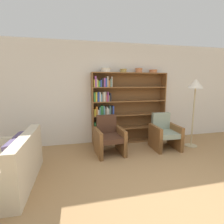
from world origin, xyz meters
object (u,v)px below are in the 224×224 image
at_px(bowl_slate, 123,70).
at_px(couch, 6,168).
at_px(armchair_leather, 109,137).
at_px(floor_lamp, 195,88).
at_px(bowl_copper, 106,70).
at_px(bowl_sage, 153,71).
at_px(bowl_olive, 139,70).
at_px(armchair_cushioned, 164,133).
at_px(bookshelf, 121,109).

bearing_deg(bowl_slate, couch, -147.45).
bearing_deg(armchair_leather, floor_lamp, 175.26).
relative_size(bowl_copper, armchair_leather, 0.31).
bearing_deg(bowl_sage, couch, -154.68).
xyz_separation_m(couch, floor_lamp, (4.19, 0.86, 1.25)).
height_order(bowl_sage, armchair_leather, bowl_sage).
relative_size(bowl_copper, bowl_olive, 1.34).
height_order(bowl_olive, armchair_cushioned, bowl_olive).
height_order(bookshelf, floor_lamp, bookshelf).
bearing_deg(bowl_copper, bowl_olive, 0.00).
bearing_deg(floor_lamp, bowl_copper, 161.45).
distance_m(bookshelf, armchair_cushioned, 1.32).
height_order(bookshelf, bowl_copper, bowl_copper).
relative_size(bookshelf, bowl_copper, 7.55).
distance_m(bookshelf, bowl_sage, 1.38).
bearing_deg(bowl_sage, bookshelf, 179.07).
relative_size(bowl_copper, bowl_slate, 1.48).
relative_size(bookshelf, floor_lamp, 1.17).
relative_size(bowl_sage, armchair_cushioned, 0.26).
xyz_separation_m(bowl_copper, armchair_cushioned, (1.39, -0.69, -1.62)).
xyz_separation_m(bowl_slate, bowl_sage, (0.87, -0.00, -0.00)).
bearing_deg(bowl_copper, bowl_sage, 0.00).
height_order(bookshelf, bowl_olive, bowl_olive).
bearing_deg(couch, armchair_cushioned, -73.39).
distance_m(bowl_olive, armchair_leather, 2.02).
distance_m(bowl_olive, floor_lamp, 1.53).
height_order(bowl_slate, floor_lamp, bowl_slate).
bearing_deg(bowl_copper, floor_lamp, -18.55).
bearing_deg(bowl_slate, bowl_olive, 0.00).
bearing_deg(floor_lamp, bowl_slate, 156.74).
bearing_deg(bookshelf, bowl_copper, -178.03).
bearing_deg(bowl_sage, bowl_olive, 180.00).
xyz_separation_m(bookshelf, bowl_slate, (0.05, -0.01, 1.04)).
relative_size(bowl_slate, floor_lamp, 0.10).
relative_size(armchair_leather, armchair_cushioned, 1.00).
distance_m(bowl_copper, armchair_cushioned, 2.24).
distance_m(bowl_olive, couch, 3.75).
distance_m(bowl_slate, armchair_leather, 1.83).
bearing_deg(couch, bookshelf, -55.00).
bearing_deg(bowl_slate, bowl_sage, -0.00).
height_order(bowl_sage, armchair_cushioned, bowl_sage).
xyz_separation_m(bowl_olive, armchair_cushioned, (0.47, -0.69, -1.62)).
xyz_separation_m(bowl_olive, couch, (-2.93, -1.59, -1.72)).
distance_m(bowl_olive, armchair_cushioned, 1.82).
relative_size(bowl_olive, couch, 0.13).
height_order(bowl_sage, floor_lamp, bowl_sage).
relative_size(armchair_cushioned, floor_lamp, 0.50).
xyz_separation_m(bookshelf, armchair_cushioned, (0.96, -0.70, -0.57)).
distance_m(bowl_copper, bowl_slate, 0.48).
relative_size(bowl_sage, armchair_leather, 0.26).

